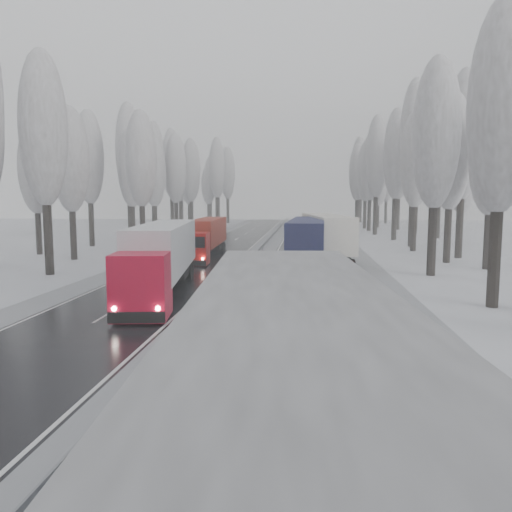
% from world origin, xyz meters
% --- Properties ---
extents(ground, '(260.00, 260.00, 0.00)m').
position_xyz_m(ground, '(0.00, 0.00, 0.00)').
color(ground, silver).
rests_on(ground, ground).
extents(carriageway_right, '(7.50, 200.00, 0.03)m').
position_xyz_m(carriageway_right, '(5.25, 30.00, 0.01)').
color(carriageway_right, black).
rests_on(carriageway_right, ground).
extents(carriageway_left, '(7.50, 200.00, 0.03)m').
position_xyz_m(carriageway_left, '(-5.25, 30.00, 0.01)').
color(carriageway_left, black).
rests_on(carriageway_left, ground).
extents(median_slush, '(3.00, 200.00, 0.04)m').
position_xyz_m(median_slush, '(0.00, 30.00, 0.02)').
color(median_slush, '#95989C').
rests_on(median_slush, ground).
extents(shoulder_right, '(2.40, 200.00, 0.04)m').
position_xyz_m(shoulder_right, '(10.20, 30.00, 0.02)').
color(shoulder_right, '#95989C').
rests_on(shoulder_right, ground).
extents(shoulder_left, '(2.40, 200.00, 0.04)m').
position_xyz_m(shoulder_left, '(-10.20, 30.00, 0.02)').
color(shoulder_left, '#95989C').
rests_on(shoulder_left, ground).
extents(median_guardrail, '(0.12, 200.00, 0.76)m').
position_xyz_m(median_guardrail, '(0.00, 29.99, 0.60)').
color(median_guardrail, slate).
rests_on(median_guardrail, ground).
extents(tree_16, '(3.60, 3.60, 16.53)m').
position_xyz_m(tree_16, '(15.04, 15.67, 10.67)').
color(tree_16, black).
rests_on(tree_16, ground).
extents(tree_18, '(3.60, 3.60, 16.58)m').
position_xyz_m(tree_18, '(14.51, 27.03, 10.70)').
color(tree_18, black).
rests_on(tree_18, ground).
extents(tree_19, '(3.60, 3.60, 14.57)m').
position_xyz_m(tree_19, '(20.02, 31.03, 9.42)').
color(tree_19, black).
rests_on(tree_19, ground).
extents(tree_20, '(3.60, 3.60, 15.71)m').
position_xyz_m(tree_20, '(17.90, 35.17, 10.14)').
color(tree_20, black).
rests_on(tree_20, ground).
extents(tree_21, '(3.60, 3.60, 18.62)m').
position_xyz_m(tree_21, '(20.12, 39.17, 12.00)').
color(tree_21, black).
rests_on(tree_21, ground).
extents(tree_22, '(3.60, 3.60, 15.86)m').
position_xyz_m(tree_22, '(17.02, 45.60, 10.24)').
color(tree_22, black).
rests_on(tree_22, ground).
extents(tree_23, '(3.60, 3.60, 13.55)m').
position_xyz_m(tree_23, '(23.31, 49.60, 8.77)').
color(tree_23, black).
rests_on(tree_23, ground).
extents(tree_24, '(3.60, 3.60, 20.49)m').
position_xyz_m(tree_24, '(17.90, 51.02, 13.19)').
color(tree_24, black).
rests_on(tree_24, ground).
extents(tree_25, '(3.60, 3.60, 19.44)m').
position_xyz_m(tree_25, '(24.81, 55.02, 12.52)').
color(tree_25, black).
rests_on(tree_25, ground).
extents(tree_26, '(3.60, 3.60, 18.78)m').
position_xyz_m(tree_26, '(17.56, 61.27, 12.10)').
color(tree_26, black).
rests_on(tree_26, ground).
extents(tree_27, '(3.60, 3.60, 17.62)m').
position_xyz_m(tree_27, '(24.72, 65.27, 11.36)').
color(tree_27, black).
rests_on(tree_27, ground).
extents(tree_28, '(3.60, 3.60, 19.62)m').
position_xyz_m(tree_28, '(16.34, 71.95, 12.64)').
color(tree_28, black).
rests_on(tree_28, ground).
extents(tree_29, '(3.60, 3.60, 18.11)m').
position_xyz_m(tree_29, '(23.71, 75.95, 11.67)').
color(tree_29, black).
rests_on(tree_29, ground).
extents(tree_30, '(3.60, 3.60, 17.86)m').
position_xyz_m(tree_30, '(16.56, 81.70, 11.52)').
color(tree_30, black).
rests_on(tree_30, ground).
extents(tree_31, '(3.60, 3.60, 18.58)m').
position_xyz_m(tree_31, '(22.48, 85.70, 11.97)').
color(tree_31, black).
rests_on(tree_31, ground).
extents(tree_32, '(3.60, 3.60, 17.33)m').
position_xyz_m(tree_32, '(16.63, 89.21, 11.18)').
color(tree_32, black).
rests_on(tree_32, ground).
extents(tree_33, '(3.60, 3.60, 14.33)m').
position_xyz_m(tree_33, '(19.77, 93.21, 9.26)').
color(tree_33, black).
rests_on(tree_33, ground).
extents(tree_34, '(3.60, 3.60, 17.63)m').
position_xyz_m(tree_34, '(15.73, 96.32, 11.37)').
color(tree_34, black).
rests_on(tree_34, ground).
extents(tree_35, '(3.60, 3.60, 18.25)m').
position_xyz_m(tree_35, '(24.94, 100.32, 11.77)').
color(tree_35, black).
rests_on(tree_35, ground).
extents(tree_36, '(3.60, 3.60, 20.23)m').
position_xyz_m(tree_36, '(17.04, 106.16, 13.02)').
color(tree_36, black).
rests_on(tree_36, ground).
extents(tree_37, '(3.60, 3.60, 16.37)m').
position_xyz_m(tree_37, '(24.02, 110.16, 10.56)').
color(tree_37, black).
rests_on(tree_37, ground).
extents(tree_38, '(3.60, 3.60, 17.97)m').
position_xyz_m(tree_38, '(18.73, 116.73, 11.59)').
color(tree_38, black).
rests_on(tree_38, ground).
extents(tree_39, '(3.60, 3.60, 16.19)m').
position_xyz_m(tree_39, '(21.55, 120.73, 10.45)').
color(tree_39, black).
rests_on(tree_39, ground).
extents(tree_58, '(3.60, 3.60, 17.21)m').
position_xyz_m(tree_58, '(-15.13, 24.57, 11.10)').
color(tree_58, black).
rests_on(tree_58, ground).
extents(tree_60, '(3.60, 3.60, 14.84)m').
position_xyz_m(tree_60, '(-17.75, 34.20, 9.59)').
color(tree_60, black).
rests_on(tree_60, ground).
extents(tree_61, '(3.60, 3.60, 13.95)m').
position_xyz_m(tree_61, '(-23.52, 38.20, 9.02)').
color(tree_61, black).
rests_on(tree_61, ground).
extents(tree_62, '(3.60, 3.60, 16.04)m').
position_xyz_m(tree_62, '(-13.94, 43.73, 10.36)').
color(tree_62, black).
rests_on(tree_62, ground).
extents(tree_63, '(3.60, 3.60, 16.88)m').
position_xyz_m(tree_63, '(-21.85, 47.73, 10.89)').
color(tree_63, black).
rests_on(tree_63, ground).
extents(tree_64, '(3.60, 3.60, 15.42)m').
position_xyz_m(tree_64, '(-18.26, 52.71, 9.96)').
color(tree_64, black).
rests_on(tree_64, ground).
extents(tree_65, '(3.60, 3.60, 19.48)m').
position_xyz_m(tree_65, '(-20.05, 56.71, 12.55)').
color(tree_65, black).
rests_on(tree_65, ground).
extents(tree_66, '(3.60, 3.60, 15.23)m').
position_xyz_m(tree_66, '(-18.16, 62.35, 9.84)').
color(tree_66, black).
rests_on(tree_66, ground).
extents(tree_67, '(3.60, 3.60, 17.09)m').
position_xyz_m(tree_67, '(-19.54, 66.35, 11.03)').
color(tree_67, black).
rests_on(tree_67, ground).
extents(tree_68, '(3.60, 3.60, 16.65)m').
position_xyz_m(tree_68, '(-16.58, 69.11, 10.75)').
color(tree_68, black).
rests_on(tree_68, ground).
extents(tree_69, '(3.60, 3.60, 19.35)m').
position_xyz_m(tree_69, '(-21.42, 73.11, 12.46)').
color(tree_69, black).
rests_on(tree_69, ground).
extents(tree_70, '(3.60, 3.60, 17.09)m').
position_xyz_m(tree_70, '(-16.33, 79.19, 11.03)').
color(tree_70, black).
rests_on(tree_70, ground).
extents(tree_71, '(3.60, 3.60, 19.61)m').
position_xyz_m(tree_71, '(-21.09, 83.19, 12.63)').
color(tree_71, black).
rests_on(tree_71, ground).
extents(tree_72, '(3.60, 3.60, 15.11)m').
position_xyz_m(tree_72, '(-18.93, 88.54, 9.76)').
color(tree_72, black).
rests_on(tree_72, ground).
extents(tree_73, '(3.60, 3.60, 17.22)m').
position_xyz_m(tree_73, '(-21.82, 92.54, 11.11)').
color(tree_73, black).
rests_on(tree_73, ground).
extents(tree_74, '(3.60, 3.60, 19.68)m').
position_xyz_m(tree_74, '(-15.07, 99.33, 12.67)').
color(tree_74, black).
rests_on(tree_74, ground).
extents(tree_75, '(3.60, 3.60, 18.60)m').
position_xyz_m(tree_75, '(-24.20, 103.33, 11.99)').
color(tree_75, black).
rests_on(tree_75, ground).
extents(tree_76, '(3.60, 3.60, 18.55)m').
position_xyz_m(tree_76, '(-14.05, 108.72, 11.95)').
color(tree_76, black).
rests_on(tree_76, ground).
extents(tree_77, '(3.60, 3.60, 14.32)m').
position_xyz_m(tree_77, '(-19.66, 112.72, 9.26)').
color(tree_77, black).
rests_on(tree_77, ground).
extents(tree_78, '(3.60, 3.60, 19.55)m').
position_xyz_m(tree_78, '(-17.56, 115.31, 12.59)').
color(tree_78, black).
rests_on(tree_78, ground).
extents(tree_79, '(3.60, 3.60, 17.07)m').
position_xyz_m(tree_79, '(-20.33, 119.31, 11.01)').
color(tree_79, black).
rests_on(tree_79, ground).
extents(truck_grey_tarp, '(4.13, 18.01, 4.59)m').
position_xyz_m(truck_grey_tarp, '(4.65, -5.77, 2.68)').
color(truck_grey_tarp, '#414146').
rests_on(truck_grey_tarp, ground).
extents(truck_blue_box, '(3.36, 16.72, 4.26)m').
position_xyz_m(truck_blue_box, '(5.04, 29.07, 2.49)').
color(truck_blue_box, '#1C2847').
rests_on(truck_blue_box, ground).
extents(truck_cream_box, '(4.84, 17.55, 4.46)m').
position_xyz_m(truck_cream_box, '(6.55, 34.61, 2.60)').
color(truck_cream_box, '#B3AE9E').
rests_on(truck_cream_box, ground).
extents(box_truck_distant, '(2.63, 7.41, 2.72)m').
position_xyz_m(box_truck_distant, '(6.05, 73.90, 1.39)').
color(box_truck_distant, silver).
rests_on(box_truck_distant, ground).
extents(truck_red_white, '(4.84, 17.01, 4.32)m').
position_xyz_m(truck_red_white, '(-4.00, 17.48, 2.52)').
color(truck_red_white, '#B00925').
rests_on(truck_red_white, ground).
extents(truck_red_red, '(3.00, 15.12, 3.86)m').
position_xyz_m(truck_red_red, '(-5.18, 37.37, 2.25)').
color(truck_red_red, '#B50C0A').
rests_on(truck_red_red, ground).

